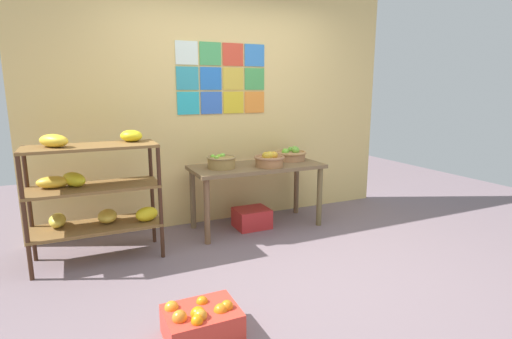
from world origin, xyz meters
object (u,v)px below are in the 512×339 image
object	(u,v)px
display_table	(257,173)
banana_shelf_unit	(92,187)
fruit_basket_back_left	(291,155)
fruit_basket_right	(269,160)
produce_crate_under_table	(252,218)
orange_crate_foreground	(201,322)
fruit_basket_left	(221,162)

from	to	relation	value
display_table	banana_shelf_unit	bearing A→B (deg)	-174.48
fruit_basket_back_left	fruit_basket_right	bearing A→B (deg)	-147.87
banana_shelf_unit	display_table	bearing A→B (deg)	5.52
banana_shelf_unit	produce_crate_under_table	size ratio (longest dim) A/B	3.10
banana_shelf_unit	fruit_basket_right	distance (m)	1.76
fruit_basket_back_left	produce_crate_under_table	size ratio (longest dim) A/B	1.00
display_table	orange_crate_foreground	world-z (taller)	display_table
fruit_basket_left	orange_crate_foreground	world-z (taller)	fruit_basket_left
banana_shelf_unit	display_table	size ratio (longest dim) A/B	0.80
fruit_basket_back_left	orange_crate_foreground	bearing A→B (deg)	-132.41
fruit_basket_back_left	display_table	bearing A→B (deg)	-166.43
fruit_basket_right	fruit_basket_left	bearing A→B (deg)	164.57
banana_shelf_unit	fruit_basket_left	bearing A→B (deg)	7.24
display_table	fruit_basket_right	world-z (taller)	fruit_basket_right
fruit_basket_left	produce_crate_under_table	size ratio (longest dim) A/B	0.82
display_table	orange_crate_foreground	bearing A→B (deg)	-124.53
fruit_basket_right	orange_crate_foreground	distance (m)	2.10
banana_shelf_unit	fruit_basket_left	xyz separation A→B (m)	(1.27, 0.16, 0.10)
fruit_basket_left	fruit_basket_right	xyz separation A→B (m)	(0.49, -0.14, 0.01)
fruit_basket_back_left	fruit_basket_right	xyz separation A→B (m)	(-0.40, -0.25, 0.01)
display_table	fruit_basket_left	distance (m)	0.44
display_table	fruit_basket_left	size ratio (longest dim) A/B	4.69
display_table	fruit_basket_right	bearing A→B (deg)	-58.66
banana_shelf_unit	orange_crate_foreground	distance (m)	1.70
fruit_basket_back_left	fruit_basket_left	size ratio (longest dim) A/B	1.21
fruit_basket_right	produce_crate_under_table	distance (m)	0.70
produce_crate_under_table	display_table	bearing A→B (deg)	0.39
display_table	produce_crate_under_table	xyz separation A→B (m)	(-0.06, -0.00, -0.50)
banana_shelf_unit	fruit_basket_back_left	size ratio (longest dim) A/B	3.12
produce_crate_under_table	fruit_basket_back_left	bearing A→B (deg)	12.16
fruit_basket_left	fruit_basket_back_left	bearing A→B (deg)	7.55
display_table	fruit_basket_right	distance (m)	0.23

